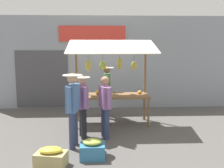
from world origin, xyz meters
The scene contains 9 objects.
ground_plane centered at (0.00, 0.00, 0.00)m, with size 40.00×40.00×0.00m, color #514F4C.
street_backdrop centered at (0.06, -2.20, 1.70)m, with size 9.00×0.30×3.40m.
market_stall centered at (0.01, -0.03, 1.55)m, with size 2.50×1.46×2.50m.
vendor_with_sunhat centered at (0.12, -0.75, 0.99)m, with size 0.43×0.71×1.67m.
shopper_in_grey_tee centered at (0.78, 1.16, 0.93)m, with size 0.41×0.67×1.59m.
shopper_with_ponytail centered at (0.21, 1.19, 0.90)m, with size 0.33×0.66×1.57m.
shopper_in_striped_shirt centered at (0.96, 1.80, 1.03)m, with size 0.44×0.72×1.72m.
produce_crate_near centered at (1.30, 2.80, 0.18)m, with size 0.65×0.50×0.39m.
produce_crate_side centered at (0.51, 2.46, 0.19)m, with size 0.51×0.42×0.42m.
Camera 1 is at (0.34, 7.74, 2.34)m, focal length 42.70 mm.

